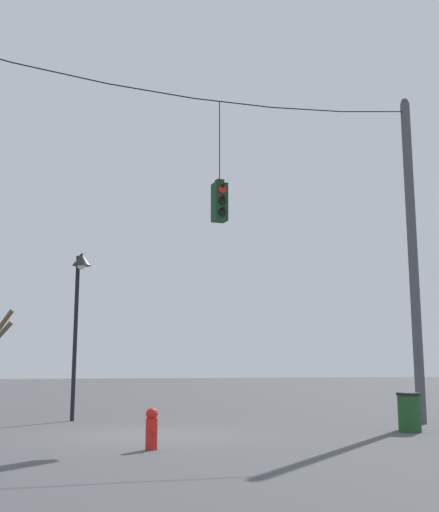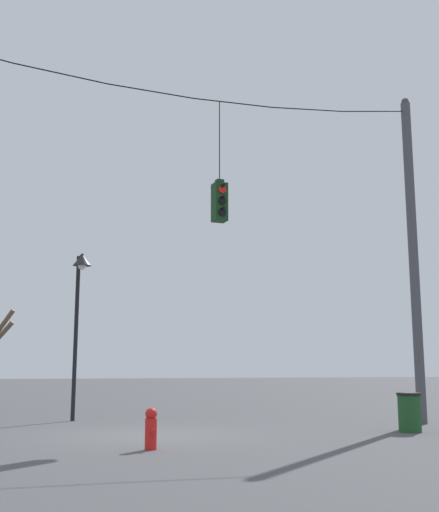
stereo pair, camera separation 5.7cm
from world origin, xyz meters
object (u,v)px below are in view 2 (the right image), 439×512
Objects in this scene: utility_pole_right at (413,254)px; trash_bin at (409,412)px; fire_hydrant at (151,428)px; traffic_light_near_right_pole at (219,201)px; street_lamp at (80,290)px.

utility_pole_right is 10.36× the size of trash_bin.
trash_bin is (6.59, 0.93, 0.08)m from fire_hydrant.
traffic_light_near_right_pole is 0.66× the size of street_lamp.
fire_hydrant is (-8.47, -2.78, -4.31)m from utility_pole_right.
trash_bin is (6.77, -6.10, -3.30)m from street_lamp.
utility_pole_right is at bearing 18.19° from fire_hydrant.
fire_hydrant is at bearing -88.52° from street_lamp.
street_lamp is 5.29× the size of trash_bin.
utility_pole_right is 9.68m from street_lamp.
street_lamp is 9.69m from trash_bin.
traffic_light_near_right_pole is 4.24× the size of fire_hydrant.
trash_bin is (4.09, -1.85, -5.18)m from traffic_light_near_right_pole.
utility_pole_right is 9.90m from fire_hydrant.
fire_hydrant is at bearing -131.95° from traffic_light_near_right_pole.
utility_pole_right is 4.99m from trash_bin.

